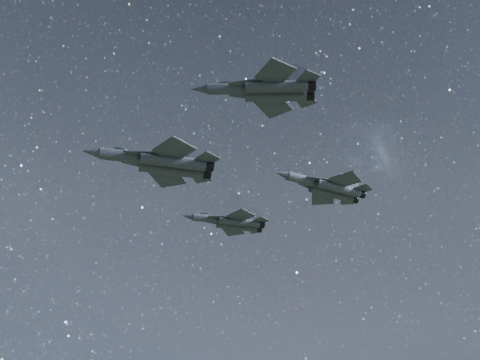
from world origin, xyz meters
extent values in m
cylinder|color=#2E303A|center=(-18.55, -3.02, 160.74)|extent=(8.45, 1.81, 1.78)
cone|color=#2E303A|center=(-24.03, -3.04, 160.74)|extent=(2.74, 1.61, 1.60)
ellipsoid|color=#19272D|center=(-19.92, -3.03, 161.60)|extent=(2.72, 1.21, 0.88)
cube|color=#2E303A|center=(-12.61, -3.01, 160.68)|extent=(9.37, 1.74, 1.48)
cylinder|color=#2E303A|center=(-12.15, -4.15, 160.17)|extent=(9.59, 1.81, 1.78)
cylinder|color=#2E303A|center=(-12.16, -1.86, 160.17)|extent=(9.59, 1.81, 1.78)
cylinder|color=black|center=(-6.90, -4.13, 160.17)|extent=(1.49, 1.65, 1.64)
cylinder|color=black|center=(-6.91, -1.85, 160.17)|extent=(1.49, 1.65, 1.64)
cube|color=#2E303A|center=(-16.49, -4.56, 160.60)|extent=(6.07, 2.35, 0.14)
cube|color=#2E303A|center=(-16.50, -1.48, 160.60)|extent=(6.07, 2.38, 0.14)
cube|color=#2E303A|center=(-12.37, -6.89, 160.40)|extent=(6.29, 6.46, 0.23)
cube|color=#2E303A|center=(-12.39, 0.88, 160.40)|extent=(6.27, 6.46, 0.23)
cube|color=#2E303A|center=(-7.35, -5.62, 160.40)|extent=(3.70, 3.79, 0.17)
cube|color=#2E303A|center=(-7.37, -0.36, 160.40)|extent=(3.70, 3.78, 0.17)
cube|color=#2E303A|center=(-8.84, -4.42, 162.34)|extent=(3.97, 0.51, 4.06)
cube|color=#2E303A|center=(-8.85, -1.57, 162.34)|extent=(3.97, 0.52, 4.06)
cylinder|color=#2E303A|center=(-2.75, 16.27, 162.14)|extent=(6.68, 1.50, 1.40)
cone|color=#2E303A|center=(-7.07, 16.21, 162.14)|extent=(2.18, 1.29, 1.26)
ellipsoid|color=#19272D|center=(-3.83, 16.25, 162.81)|extent=(2.16, 0.97, 0.69)
cube|color=#2E303A|center=(1.93, 16.33, 162.09)|extent=(7.40, 1.45, 1.17)
cylinder|color=#2E303A|center=(2.30, 15.43, 161.69)|extent=(7.58, 1.51, 1.40)
cylinder|color=#2E303A|center=(2.28, 17.23, 161.69)|extent=(7.58, 1.51, 1.40)
cylinder|color=black|center=(6.44, 15.49, 161.69)|extent=(1.19, 1.31, 1.30)
cylinder|color=black|center=(6.42, 17.29, 161.69)|extent=(1.19, 1.31, 1.30)
cube|color=#2E303A|center=(-1.11, 15.07, 162.03)|extent=(4.78, 1.80, 0.11)
cube|color=#2E303A|center=(-1.15, 17.50, 162.03)|extent=(4.78, 1.93, 0.11)
cube|color=#2E303A|center=(2.15, 13.27, 161.87)|extent=(4.97, 5.11, 0.18)
cube|color=#2E303A|center=(2.07, 19.39, 161.87)|extent=(4.93, 5.08, 0.18)
cube|color=#2E303A|center=(6.10, 14.32, 161.87)|extent=(2.93, 2.99, 0.14)
cube|color=#2E303A|center=(6.04, 18.46, 161.87)|extent=(2.91, 2.97, 0.14)
cube|color=#2E303A|center=(4.92, 15.24, 163.40)|extent=(3.13, 0.41, 3.20)
cube|color=#2E303A|center=(4.89, 17.50, 163.40)|extent=(3.13, 0.44, 3.20)
cylinder|color=#2E303A|center=(-6.49, -20.00, 161.86)|extent=(7.03, 3.09, 1.45)
cone|color=#2E303A|center=(-10.82, -18.91, 161.86)|extent=(2.48, 1.81, 1.30)
ellipsoid|color=#19272D|center=(-7.57, -19.72, 162.56)|extent=(2.38, 1.49, 0.72)
cube|color=#2E303A|center=(-1.80, -21.18, 161.81)|extent=(7.73, 3.22, 1.21)
cylinder|color=#2E303A|center=(-1.67, -22.17, 161.39)|extent=(7.93, 3.32, 1.45)
cylinder|color=#2E303A|center=(-1.21, -20.37, 161.39)|extent=(7.93, 3.32, 1.45)
cylinder|color=black|center=(2.48, -23.22, 161.39)|extent=(1.50, 1.59, 1.34)
cylinder|color=black|center=(2.93, -21.41, 161.39)|extent=(1.50, 1.59, 1.34)
cube|color=#2E303A|center=(-5.17, -21.62, 161.75)|extent=(4.81, 2.98, 0.11)
cube|color=#2E303A|center=(-4.56, -19.19, 161.75)|extent=(4.88, 1.29, 0.11)
cube|color=#2E303A|center=(-2.39, -24.29, 161.58)|extent=(4.59, 4.89, 0.19)
cube|color=#2E303A|center=(-0.85, -18.16, 161.58)|extent=(5.33, 5.32, 0.19)
cube|color=#2E303A|center=(1.82, -24.30, 161.58)|extent=(2.69, 2.82, 0.14)
cube|color=#2E303A|center=(2.87, -20.15, 161.58)|extent=(3.15, 3.16, 0.14)
cube|color=#2E303A|center=(0.89, -23.06, 163.16)|extent=(3.11, 1.18, 3.31)
cube|color=#2E303A|center=(1.46, -20.80, 163.16)|extent=(3.22, 0.68, 3.31)
cylinder|color=#2E303A|center=(8.39, -4.15, 159.72)|extent=(6.95, 2.90, 1.43)
cone|color=#2E303A|center=(4.09, -5.12, 159.72)|extent=(2.43, 1.74, 1.29)
ellipsoid|color=#19272D|center=(7.31, -4.39, 160.41)|extent=(2.35, 1.42, 0.71)
cube|color=#2E303A|center=(13.05, -3.10, 159.67)|extent=(7.65, 3.01, 1.19)
cylinder|color=#2E303A|center=(13.61, -3.91, 159.26)|extent=(7.84, 3.10, 1.43)
cylinder|color=#2E303A|center=(13.20, -2.12, 159.26)|extent=(7.84, 3.10, 1.43)
cylinder|color=black|center=(17.73, -2.98, 159.26)|extent=(1.46, 1.55, 1.32)
cylinder|color=black|center=(17.32, -1.19, 159.26)|extent=(1.46, 1.55, 1.32)
cube|color=#2E303A|center=(10.27, -5.00, 159.61)|extent=(4.80, 1.16, 0.11)
cube|color=#2E303A|center=(9.73, -2.58, 159.61)|extent=(4.78, 2.85, 0.11)
cube|color=#2E303A|center=(13.91, -6.10, 159.44)|extent=(5.26, 5.26, 0.18)
cube|color=#2E303A|center=(12.54, -0.01, 159.44)|extent=(4.60, 4.88, 0.18)
cube|color=#2E303A|center=(17.63, -4.23, 159.44)|extent=(3.11, 3.12, 0.14)
cube|color=#2E303A|center=(16.70, -0.10, 159.44)|extent=(2.70, 2.82, 0.14)
cube|color=#2E303A|center=(16.26, -3.55, 161.00)|extent=(3.19, 0.59, 3.27)
cube|color=#2E303A|center=(15.75, -1.31, 161.00)|extent=(3.09, 1.10, 3.27)
camera|label=1|loc=(-18.24, -73.23, 114.91)|focal=42.00mm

